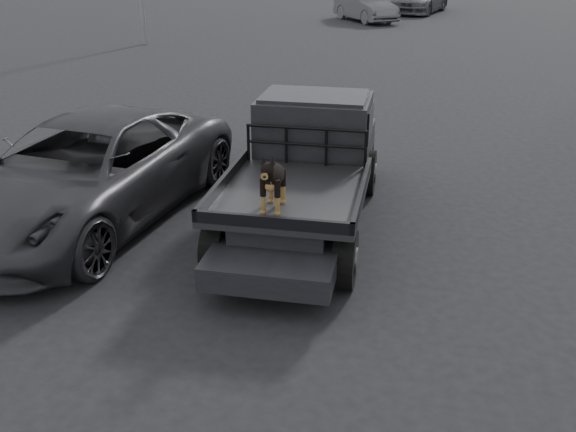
% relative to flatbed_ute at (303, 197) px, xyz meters
% --- Properties ---
extents(ground, '(120.00, 120.00, 0.00)m').
position_rel_flatbed_ute_xyz_m(ground, '(0.54, -1.86, -0.46)').
color(ground, black).
rests_on(ground, ground).
extents(flatbed_ute, '(2.00, 5.40, 0.92)m').
position_rel_flatbed_ute_xyz_m(flatbed_ute, '(0.00, 0.00, 0.00)').
color(flatbed_ute, black).
rests_on(flatbed_ute, ground).
extents(ute_cab, '(1.72, 1.30, 0.88)m').
position_rel_flatbed_ute_xyz_m(ute_cab, '(0.00, 0.95, 0.90)').
color(ute_cab, black).
rests_on(ute_cab, flatbed_ute).
extents(headache_rack, '(1.80, 0.08, 0.55)m').
position_rel_flatbed_ute_xyz_m(headache_rack, '(0.00, 0.20, 0.74)').
color(headache_rack, black).
rests_on(headache_rack, flatbed_ute).
extents(dog, '(0.32, 0.60, 0.74)m').
position_rel_flatbed_ute_xyz_m(dog, '(-0.11, -1.53, 0.83)').
color(dog, black).
rests_on(dog, flatbed_ute).
extents(parked_suv, '(3.38, 5.94, 1.56)m').
position_rel_flatbed_ute_xyz_m(parked_suv, '(-3.26, -0.39, 0.32)').
color(parked_suv, '#2B2A2F').
rests_on(parked_suv, ground).
extents(distant_car_a, '(3.62, 4.31, 1.39)m').
position_rel_flatbed_ute_xyz_m(distant_car_a, '(-1.25, 24.71, 0.24)').
color(distant_car_a, '#444348').
rests_on(distant_car_a, ground).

